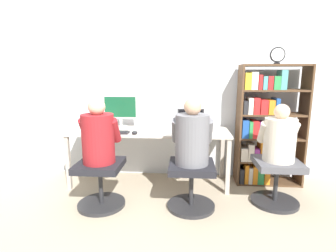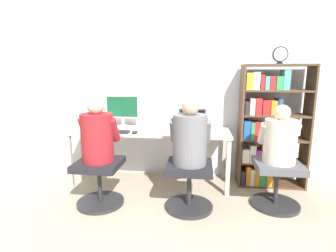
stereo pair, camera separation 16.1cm
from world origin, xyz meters
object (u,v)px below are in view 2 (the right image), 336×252
at_px(person_at_laptop, 190,137).
at_px(person_near_shelf, 280,139).
at_px(laptop, 192,125).
at_px(keyboard, 112,132).
at_px(office_chair_left, 99,179).
at_px(office_chair_right, 189,182).
at_px(person_at_monitor, 97,135).
at_px(office_chair_side, 277,181).
at_px(desktop_monitor, 122,109).
at_px(bookshelf, 265,127).
at_px(desk_clock, 280,55).

distance_m(person_at_laptop, person_near_shelf, 0.95).
bearing_deg(laptop, keyboard, -160.76).
height_order(keyboard, person_near_shelf, person_near_shelf).
relative_size(office_chair_left, office_chair_right, 1.00).
bearing_deg(person_at_monitor, office_chair_side, 5.69).
xyz_separation_m(desktop_monitor, office_chair_right, (0.95, -0.79, -0.66)).
height_order(person_at_laptop, bookshelf, bookshelf).
bearing_deg(office_chair_left, office_chair_right, 1.87).
bearing_deg(bookshelf, desktop_monitor, 178.07).
bearing_deg(keyboard, bookshelf, 9.39).
xyz_separation_m(desktop_monitor, laptop, (0.94, -0.04, -0.19)).
bearing_deg(person_near_shelf, keyboard, 172.63).
distance_m(laptop, person_at_laptop, 0.75).
distance_m(keyboard, person_near_shelf, 1.93).
xyz_separation_m(person_at_laptop, office_chair_side, (0.94, 0.16, -0.50)).
xyz_separation_m(keyboard, office_chair_left, (-0.01, -0.45, -0.44)).
bearing_deg(office_chair_right, person_at_monitor, -178.45).
height_order(desktop_monitor, laptop, desktop_monitor).
bearing_deg(person_at_laptop, office_chair_right, -90.00).
distance_m(person_at_monitor, person_near_shelf, 1.93).
distance_m(office_chair_right, bookshelf, 1.26).
xyz_separation_m(office_chair_right, desk_clock, (1.00, 0.65, 1.35)).
bearing_deg(desktop_monitor, bookshelf, -1.93).
bearing_deg(office_chair_left, keyboard, 89.11).
xyz_separation_m(person_at_laptop, desk_clock, (1.00, 0.65, 0.85)).
height_order(desktop_monitor, person_at_laptop, person_at_laptop).
distance_m(desk_clock, person_near_shelf, 1.01).
bearing_deg(person_at_monitor, keyboard, 89.10).
relative_size(person_at_laptop, person_near_shelf, 1.12).
bearing_deg(person_near_shelf, laptop, 148.19).
bearing_deg(bookshelf, office_chair_right, -141.37).
bearing_deg(person_near_shelf, desk_clock, 82.23).
bearing_deg(keyboard, laptop, 19.24).
bearing_deg(person_at_laptop, bookshelf, 38.42).
xyz_separation_m(keyboard, person_near_shelf, (1.91, -0.25, 0.03)).
relative_size(office_chair_left, office_chair_side, 1.00).
xyz_separation_m(office_chair_left, person_near_shelf, (1.92, 0.20, 0.47)).
bearing_deg(desk_clock, laptop, 174.12).
bearing_deg(office_chair_side, desktop_monitor, 161.61).
relative_size(laptop, person_near_shelf, 0.57).
relative_size(keyboard, person_near_shelf, 0.70).
xyz_separation_m(desktop_monitor, bookshelf, (1.86, -0.06, -0.19)).
relative_size(laptop, office_chair_side, 0.69).
distance_m(laptop, desk_clock, 1.34).
height_order(office_chair_left, person_near_shelf, person_near_shelf).
height_order(office_chair_right, bookshelf, bookshelf).
xyz_separation_m(person_at_monitor, office_chair_side, (1.92, 0.19, -0.50)).
bearing_deg(person_at_monitor, person_near_shelf, 5.83).
height_order(office_chair_right, desk_clock, desk_clock).
height_order(office_chair_right, office_chair_side, same).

